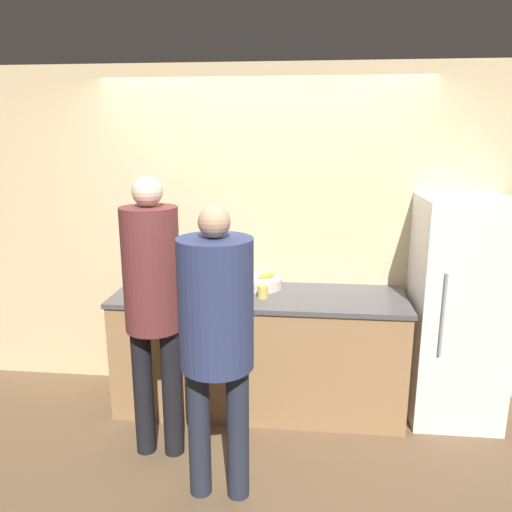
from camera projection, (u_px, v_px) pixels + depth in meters
The scene contains 11 objects.
ground_plane at pixel (254, 432), 3.59m from camera, with size 14.00×14.00×0.00m, color brown.
wall_back at pixel (264, 234), 3.99m from camera, with size 5.20×0.06×2.60m.
counter at pixel (259, 350), 3.86m from camera, with size 2.18×0.72×0.92m.
refrigerator at pixel (457, 311), 3.64m from camera, with size 0.63×0.65×1.66m.
person_left at pixel (153, 295), 3.11m from camera, with size 0.35×0.35×1.85m.
person_center at pixel (216, 325), 2.73m from camera, with size 0.41×0.41×1.73m.
fruit_bowl at pixel (262, 283), 3.88m from camera, with size 0.32×0.32×0.12m.
utensil_crock at pixel (188, 279), 3.89m from camera, with size 0.13×0.13×0.25m.
bottle_green at pixel (203, 282), 3.80m from camera, with size 0.06×0.06×0.16m.
cup_yellow at pixel (263, 292), 3.64m from camera, with size 0.08×0.08×0.09m.
potted_plant at pixel (228, 268), 3.96m from camera, with size 0.15×0.15×0.25m.
Camera 1 is at (0.35, -3.15, 2.10)m, focal length 35.00 mm.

